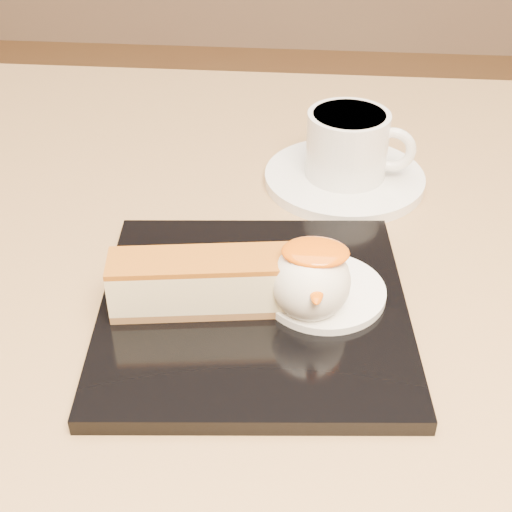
# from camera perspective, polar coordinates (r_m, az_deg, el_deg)

# --- Properties ---
(table) EXTENTS (0.80, 0.80, 0.72)m
(table) POSITION_cam_1_polar(r_m,az_deg,el_deg) (0.68, -2.68, -10.70)
(table) COLOR black
(table) RESTS_ON ground
(dessert_plate) EXTENTS (0.24, 0.24, 0.01)m
(dessert_plate) POSITION_cam_1_polar(r_m,az_deg,el_deg) (0.52, -0.20, -4.36)
(dessert_plate) COLOR black
(dessert_plate) RESTS_ON table
(cheesecake) EXTENTS (0.13, 0.05, 0.04)m
(cheesecake) POSITION_cam_1_polar(r_m,az_deg,el_deg) (0.50, -4.26, -2.13)
(cheesecake) COLOR brown
(cheesecake) RESTS_ON dessert_plate
(cream_smear) EXTENTS (0.09, 0.09, 0.01)m
(cream_smear) POSITION_cam_1_polar(r_m,az_deg,el_deg) (0.52, 5.44, -2.83)
(cream_smear) COLOR white
(cream_smear) RESTS_ON dessert_plate
(ice_cream_scoop) EXTENTS (0.06, 0.06, 0.06)m
(ice_cream_scoop) POSITION_cam_1_polar(r_m,az_deg,el_deg) (0.49, 4.41, -2.05)
(ice_cream_scoop) COLOR white
(ice_cream_scoop) RESTS_ON cream_smear
(mango_sauce) EXTENTS (0.05, 0.04, 0.01)m
(mango_sauce) POSITION_cam_1_polar(r_m,az_deg,el_deg) (0.48, 4.78, 0.32)
(mango_sauce) COLOR #DD5906
(mango_sauce) RESTS_ON ice_cream_scoop
(mint_sprig) EXTENTS (0.03, 0.02, 0.00)m
(mint_sprig) POSITION_cam_1_polar(r_m,az_deg,el_deg) (0.54, 2.37, -0.71)
(mint_sprig) COLOR green
(mint_sprig) RESTS_ON cream_smear
(saucer) EXTENTS (0.15, 0.15, 0.01)m
(saucer) POSITION_cam_1_polar(r_m,az_deg,el_deg) (0.68, 7.07, 6.18)
(saucer) COLOR white
(saucer) RESTS_ON table
(coffee_cup) EXTENTS (0.10, 0.07, 0.06)m
(coffee_cup) POSITION_cam_1_polar(r_m,az_deg,el_deg) (0.66, 7.47, 8.91)
(coffee_cup) COLOR white
(coffee_cup) RESTS_ON saucer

